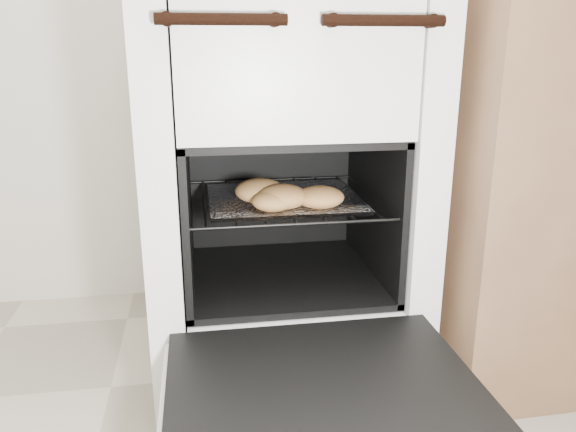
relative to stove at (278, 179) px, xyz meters
name	(u,v)px	position (x,y,z in m)	size (l,w,h in m)	color
stove	(278,179)	(0.00, 0.00, 0.00)	(0.60, 0.66, 0.92)	silver
oven_door	(322,389)	(0.00, -0.50, -0.25)	(0.54, 0.42, 0.04)	black
oven_rack	(283,199)	(0.00, -0.07, -0.03)	(0.43, 0.42, 0.01)	black
foil_sheet	(284,198)	(0.00, -0.09, -0.03)	(0.34, 0.30, 0.01)	white
baked_rolls	(281,195)	(-0.02, -0.16, 0.00)	(0.24, 0.19, 0.05)	tan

